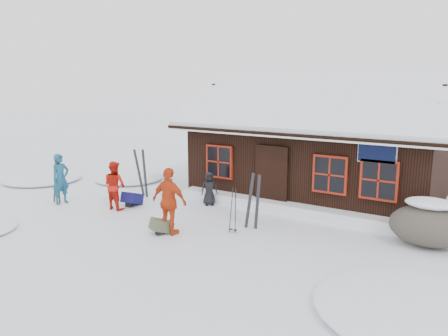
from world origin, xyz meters
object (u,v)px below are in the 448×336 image
(ski_pair_left, at_px, (57,182))
(backpack_olive, at_px, (161,228))
(ski_poles, at_px, (233,211))
(skier_orange_left, at_px, (115,185))
(boulder, at_px, (428,224))
(skier_orange_right, at_px, (169,201))
(backpack_blue, at_px, (132,201))
(skier_teal, at_px, (61,179))
(skier_crouched, at_px, (209,189))

(ski_pair_left, height_order, backpack_olive, ski_pair_left)
(ski_pair_left, bearing_deg, ski_poles, 17.94)
(skier_orange_left, relative_size, boulder, 0.84)
(skier_orange_right, distance_m, ski_pair_left, 5.23)
(backpack_blue, relative_size, backpack_olive, 1.16)
(skier_teal, relative_size, boulder, 0.91)
(boulder, xyz_separation_m, backpack_blue, (-8.75, -1.38, -0.38))
(skier_teal, bearing_deg, skier_crouched, -56.52)
(skier_teal, bearing_deg, skier_orange_left, -72.56)
(skier_crouched, bearing_deg, ski_poles, -86.62)
(skier_orange_left, relative_size, backpack_blue, 2.46)
(skier_teal, bearing_deg, skier_orange_right, -91.62)
(skier_teal, bearing_deg, boulder, -74.65)
(skier_crouched, bearing_deg, backpack_olive, -124.93)
(skier_orange_left, height_order, skier_crouched, skier_orange_left)
(skier_orange_right, relative_size, boulder, 0.98)
(skier_orange_left, xyz_separation_m, ski_pair_left, (-2.19, -0.56, -0.07))
(backpack_blue, bearing_deg, ski_poles, -16.48)
(ski_pair_left, bearing_deg, backpack_olive, 7.06)
(skier_crouched, bearing_deg, boulder, -45.39)
(skier_orange_left, bearing_deg, ski_poles, -177.19)
(skier_crouched, height_order, backpack_olive, skier_crouched)
(skier_teal, distance_m, skier_orange_right, 5.03)
(skier_crouched, bearing_deg, skier_orange_left, 176.93)
(skier_orange_right, bearing_deg, ski_pair_left, -6.63)
(skier_orange_left, xyz_separation_m, ski_poles, (4.38, 0.13, -0.18))
(skier_orange_right, relative_size, skier_crouched, 1.63)
(skier_orange_left, xyz_separation_m, backpack_blue, (0.20, 0.55, -0.61))
(ski_poles, height_order, backpack_blue, ski_poles)
(skier_crouched, xyz_separation_m, backpack_olive, (0.51, -3.00, -0.41))
(ski_pair_left, bearing_deg, skier_teal, 21.20)
(skier_teal, relative_size, skier_orange_right, 0.93)
(skier_orange_right, bearing_deg, backpack_olive, 16.08)
(skier_teal, distance_m, ski_pair_left, 0.24)
(backpack_blue, bearing_deg, skier_orange_right, -37.94)
(skier_teal, height_order, skier_orange_right, skier_orange_right)
(backpack_blue, bearing_deg, skier_teal, -164.64)
(skier_crouched, xyz_separation_m, ski_poles, (2.10, -1.89, 0.04))
(backpack_blue, bearing_deg, boulder, -1.76)
(boulder, distance_m, ski_pair_left, 11.41)
(backpack_olive, bearing_deg, ski_poles, 61.88)
(skier_orange_right, xyz_separation_m, backpack_blue, (-2.83, 1.45, -0.74))
(ski_poles, distance_m, backpack_blue, 4.22)
(ski_poles, xyz_separation_m, backpack_olive, (-1.59, -1.11, -0.45))
(ski_poles, height_order, backpack_olive, ski_poles)
(skier_teal, height_order, boulder, skier_teal)
(skier_orange_left, relative_size, skier_orange_right, 0.86)
(skier_crouched, relative_size, ski_pair_left, 0.74)
(skier_crouched, bearing_deg, skier_orange_right, -120.26)
(skier_crouched, relative_size, backpack_blue, 1.77)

